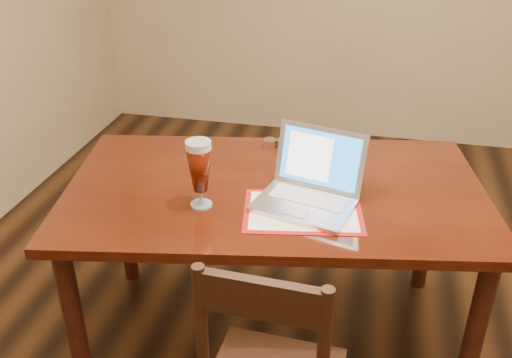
# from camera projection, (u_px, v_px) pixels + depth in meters

# --- Properties ---
(dining_table) EXTENTS (1.84, 1.24, 1.06)m
(dining_table) POSITION_uv_depth(u_px,v_px,m) (274.00, 206.00, 2.35)
(dining_table) COLOR #441609
(dining_table) RESTS_ON ground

